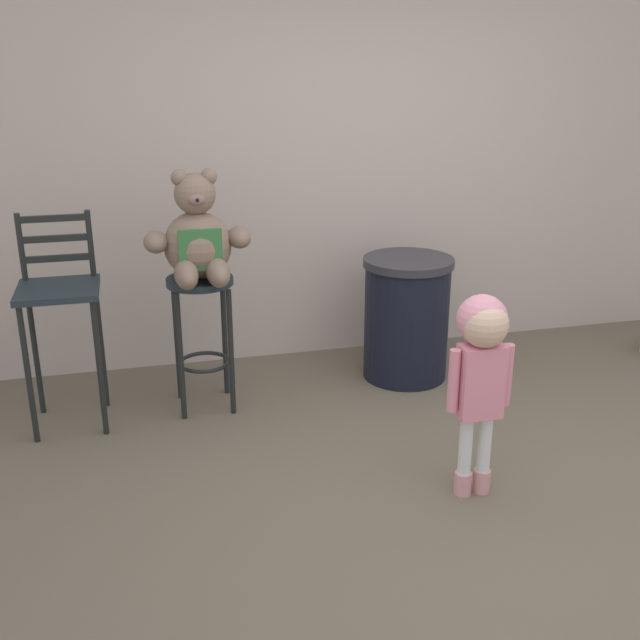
# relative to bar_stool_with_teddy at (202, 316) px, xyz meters

# --- Properties ---
(ground_plane) EXTENTS (24.00, 24.00, 0.00)m
(ground_plane) POSITION_rel_bar_stool_with_teddy_xyz_m (1.08, -1.46, -0.57)
(ground_plane) COLOR brown
(building_wall) EXTENTS (7.05, 0.30, 3.13)m
(building_wall) POSITION_rel_bar_stool_with_teddy_xyz_m (1.08, 0.84, 1.00)
(building_wall) COLOR #BCAD9F
(building_wall) RESTS_ON ground_plane
(bar_stool_with_teddy) EXTENTS (0.38, 0.38, 0.80)m
(bar_stool_with_teddy) POSITION_rel_bar_stool_with_teddy_xyz_m (0.00, 0.00, 0.00)
(bar_stool_with_teddy) COLOR #1E292E
(bar_stool_with_teddy) RESTS_ON ground_plane
(teddy_bear) EXTENTS (0.59, 0.53, 0.61)m
(teddy_bear) POSITION_rel_bar_stool_with_teddy_xyz_m (-0.00, -0.03, 0.46)
(teddy_bear) COLOR #7E6654
(teddy_bear) RESTS_ON bar_stool_with_teddy
(child_walking) EXTENTS (0.31, 0.25, 0.99)m
(child_walking) POSITION_rel_bar_stool_with_teddy_xyz_m (1.14, -1.26, 0.15)
(child_walking) COLOR #D59193
(child_walking) RESTS_ON ground_plane
(trash_bin) EXTENTS (0.57, 0.57, 0.80)m
(trash_bin) POSITION_rel_bar_stool_with_teddy_xyz_m (1.31, 0.13, -0.17)
(trash_bin) COLOR black
(trash_bin) RESTS_ON ground_plane
(bar_chair_empty) EXTENTS (0.43, 0.43, 1.19)m
(bar_chair_empty) POSITION_rel_bar_stool_with_teddy_xyz_m (-0.76, -0.01, 0.15)
(bar_chair_empty) COLOR #1E292E
(bar_chair_empty) RESTS_ON ground_plane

